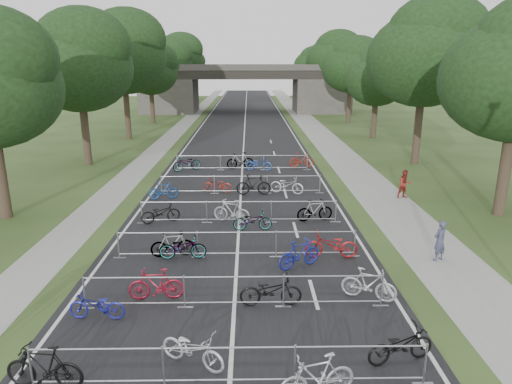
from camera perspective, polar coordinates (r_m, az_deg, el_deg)
The scene contains 49 objects.
road at distance 56.00m, azimuth -1.41°, elevation 8.37°, with size 11.00×140.00×0.01m, color black.
sidewalk_right at distance 56.50m, azimuth 6.82°, elevation 8.33°, with size 3.00×140.00×0.01m, color gray.
sidewalk_left at distance 56.57m, azimuth -9.11°, elevation 8.25°, with size 2.00×140.00×0.01m, color gray.
lane_markings at distance 56.00m, azimuth -1.41°, elevation 8.37°, with size 0.12×140.00×0.00m, color silver.
overpass_bridge at distance 70.62m, azimuth -1.33°, elevation 12.82°, with size 31.00×8.00×7.05m.
tree_left_1 at distance 35.48m, azimuth -21.19°, elevation 14.79°, with size 7.56×7.56×11.53m.
tree_right_1 at distance 35.75m, azimuth 20.59°, elevation 15.81°, with size 8.18×8.18×12.47m.
tree_left_2 at distance 46.97m, azimuth -16.22°, elevation 16.24°, with size 8.40×8.40×12.81m.
tree_right_2 at distance 47.18m, azimuth 15.05°, elevation 13.68°, with size 6.16×6.16×9.39m.
tree_left_3 at distance 58.66m, azimuth -13.02°, elevation 14.68°, with size 6.72×6.72×10.25m.
tree_right_3 at distance 58.81m, azimuth 11.91°, elevation 15.17°, with size 7.17×7.17×10.93m.
tree_left_4 at distance 70.45m, azimuth -11.02°, elevation 15.60°, with size 7.56×7.56×11.53m.
tree_right_4 at distance 70.58m, azimuth 9.79°, elevation 16.15°, with size 8.18×8.18×12.47m.
tree_left_5 at distance 82.30m, azimuth -9.59°, elevation 16.25°, with size 8.40×8.40×12.81m.
tree_right_5 at distance 82.42m, azimuth 8.18°, elevation 14.79°, with size 6.16×6.16×9.39m.
tree_left_6 at distance 94.19m, azimuth -8.45°, elevation 15.24°, with size 6.72×6.72×10.25m.
tree_right_6 at distance 94.29m, azimuth 7.05°, elevation 15.55°, with size 7.17×7.17×10.93m.
barrier_row_1 at distance 11.40m, azimuth -3.36°, elevation -20.94°, with size 9.70×0.08×1.10m.
barrier_row_2 at distance 14.44m, azimuth -2.77°, elevation -12.34°, with size 9.70×0.08×1.10m.
barrier_row_3 at distance 17.88m, azimuth -2.39°, elevation -6.56°, with size 9.70×0.08×1.10m.
barrier_row_4 at distance 21.63m, azimuth -2.14°, elevation -2.50°, with size 9.70×0.08×1.10m.
barrier_row_5 at distance 26.42m, azimuth -1.92°, elevation 0.93°, with size 9.70×0.08×1.10m.
barrier_row_6 at distance 32.25m, azimuth -1.74°, elevation 3.70°, with size 9.70×0.08×1.10m.
bike_4 at distance 12.35m, azimuth -24.97°, elevation -19.25°, with size 0.53×1.87×1.13m, color black.
bike_5 at distance 12.14m, azimuth -7.91°, elevation -18.87°, with size 0.64×1.84×0.96m, color silver.
bike_6 at distance 11.14m, azimuth 7.62°, elevation -22.02°, with size 0.53×1.86×1.12m, color #A5A5AD.
bike_7 at distance 12.71m, azimuth 17.61°, elevation -17.79°, with size 0.64×1.84×0.97m, color black.
bike_8 at distance 14.66m, azimuth -19.30°, elevation -13.30°, with size 0.59×1.68×0.88m, color #1B1E95.
bike_9 at distance 15.20m, azimuth -12.37°, elevation -11.24°, with size 0.50×1.78×1.07m, color maroon.
bike_10 at distance 14.55m, azimuth 1.85°, elevation -12.24°, with size 0.68×1.95×1.03m, color black.
bike_11 at distance 15.30m, azimuth 13.92°, elevation -11.16°, with size 0.50×1.78×1.07m, color #ABA9B1.
bike_12 at distance 18.26m, azimuth -10.42°, elevation -6.45°, with size 0.48×1.70×1.02m, color #9A9DA2.
bike_13 at distance 17.98m, azimuth -9.15°, elevation -6.86°, with size 0.63×1.82×0.95m, color #9A9DA2.
bike_14 at distance 17.08m, azimuth 5.43°, elevation -7.74°, with size 0.51×1.81×1.09m, color navy.
bike_15 at distance 18.05m, azimuth 9.42°, elevation -6.58°, with size 0.71×2.04×1.07m, color maroon.
bike_16 at distance 22.12m, azimuth -11.85°, elevation -2.58°, with size 0.64×1.84×0.97m, color black.
bike_17 at distance 21.71m, azimuth -3.06°, elevation -2.40°, with size 0.53×1.86×1.12m, color #A2A2A9.
bike_18 at distance 20.69m, azimuth -0.44°, elevation -3.61°, with size 0.61×1.75×0.92m, color #9A9DA2.
bike_19 at distance 22.04m, azimuth 7.36°, elevation -2.30°, with size 0.50×1.78×1.07m, color #9A9DA2.
bike_20 at distance 25.87m, azimuth -11.52°, elevation 0.17°, with size 0.46×1.64×0.98m, color navy.
bike_21 at distance 26.76m, azimuth -4.84°, elevation 0.88°, with size 0.60×1.72×0.91m, color maroon.
bike_22 at distance 26.14m, azimuth -0.32°, elevation 0.90°, with size 0.56×1.99×1.19m, color black.
bike_23 at distance 26.50m, azimuth 3.88°, elevation 0.90°, with size 0.69×1.99×1.05m, color silver.
bike_24 at distance 32.38m, azimuth -8.64°, elevation 3.58°, with size 0.73×2.08×1.10m, color #9A9DA2.
bike_25 at distance 32.68m, azimuth -1.99°, elevation 3.93°, with size 0.55×1.95×1.17m, color #9A9DA2.
bike_26 at distance 32.17m, azimuth 0.35°, elevation 3.57°, with size 0.65×1.87×0.98m, color #1C459D.
bike_27 at distance 33.27m, azimuth 5.72°, elevation 3.98°, with size 0.50×1.77×1.06m, color maroon.
pedestrian_a at distance 18.86m, azimuth 21.99°, elevation -5.70°, with size 0.59×0.38×1.61m, color #373A52.
pedestrian_b at distance 26.82m, azimuth 18.10°, elevation 0.94°, with size 0.78×0.61×1.61m, color maroon.
Camera 1 is at (0.48, -5.51, 7.39)m, focal length 32.00 mm.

